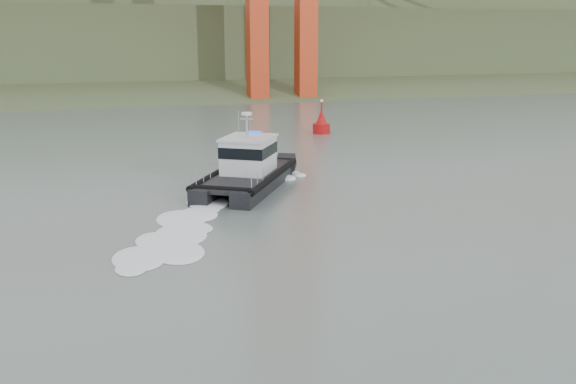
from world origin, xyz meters
name	(u,v)px	position (x,y,z in m)	size (l,w,h in m)	color
ground	(296,286)	(0.00, 0.00, 0.00)	(400.00, 400.00, 0.00)	#505F59
headlands	(121,49)	(0.00, 125.50, 7.05)	(500.00, 105.36, 27.12)	#40522E
patrol_boat	(247,168)	(2.32, 18.06, 1.35)	(9.33, 11.59, 5.40)	black
nav_buoy	(321,124)	(15.83, 39.92, 1.01)	(1.85, 1.85, 3.84)	#A80B0D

